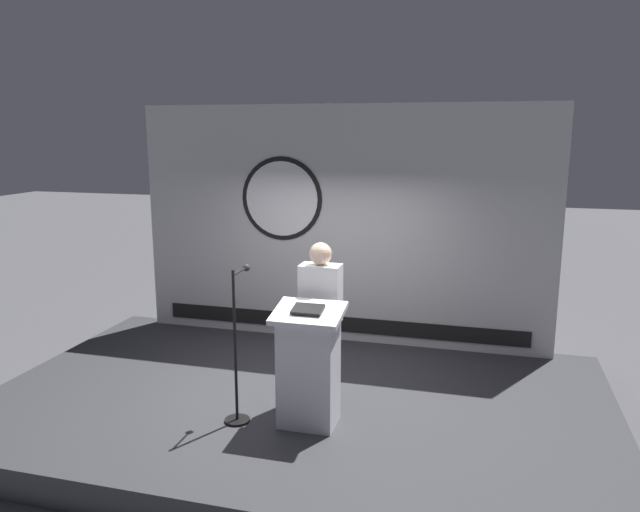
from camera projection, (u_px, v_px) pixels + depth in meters
The scene contains 6 objects.
ground_plane at pixel (298, 422), 6.47m from camera, with size 40.00×40.00×0.00m, color #4C4C51.
stage_platform at pixel (298, 408), 6.44m from camera, with size 6.40×4.00×0.30m, color #333338.
banner_display at pixel (339, 226), 7.85m from camera, with size 5.36×0.12×3.04m.
podium at pixel (309, 366), 5.69m from camera, with size 0.64×0.50×1.16m.
speaker_person at pixel (321, 322), 6.09m from camera, with size 0.40×0.26×1.65m.
microphone_stand at pixel (238, 369), 5.77m from camera, with size 0.24×0.48×1.48m.
Camera 1 is at (1.81, -5.71, 3.03)m, focal length 34.39 mm.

